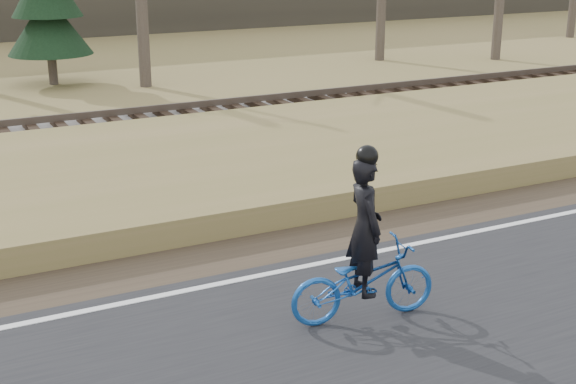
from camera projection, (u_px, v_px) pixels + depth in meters
name	position (u px, v px, depth m)	size (l,w,h in m)	color
shoulder	(549.00, 194.00, 14.57)	(120.00, 1.60, 0.04)	#473A2B
embankment	(447.00, 146.00, 17.05)	(120.00, 5.00, 0.44)	olive
ballast	(354.00, 112.00, 20.27)	(120.00, 3.00, 0.45)	slate
railroad	(354.00, 100.00, 20.18)	(120.00, 2.40, 0.29)	black
cyclist	(364.00, 266.00, 9.60)	(1.92, 0.91, 2.18)	#164A9B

